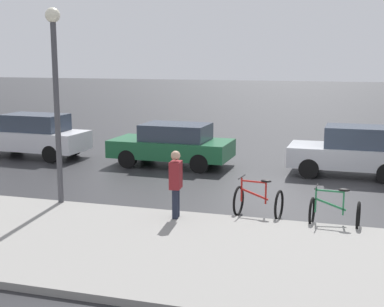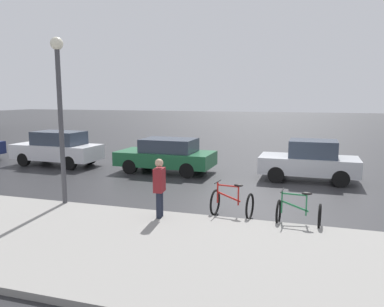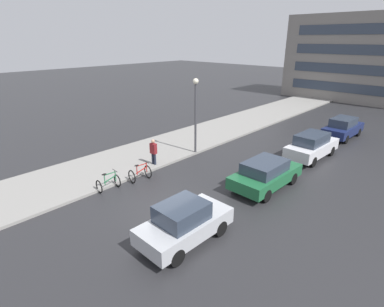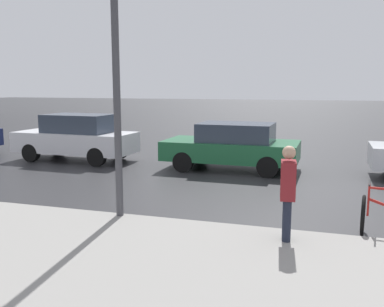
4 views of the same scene
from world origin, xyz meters
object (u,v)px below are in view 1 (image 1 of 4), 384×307
car_green (173,144)px  car_white (33,135)px  bicycle_nearest (335,212)px  pedestrian (176,183)px  streetlamp (56,83)px  bicycle_second (258,202)px  car_silver (350,152)px

car_green → car_white: car_white is taller
bicycle_nearest → car_white: 12.81m
car_green → car_white: (0.02, 5.68, 0.07)m
pedestrian → streetlamp: size_ratio=0.34×
car_white → pedestrian: (-6.34, -7.91, 0.13)m
car_white → streetlamp: bearing=-141.9°
bicycle_nearest → streetlamp: bearing=91.9°
bicycle_second → streetlamp: (-0.54, 5.03, 2.79)m
bicycle_nearest → car_silver: bearing=-2.6°
bicycle_second → pedestrian: 2.09m
car_white → bicycle_nearest: bearing=-116.4°
bicycle_second → streetlamp: 5.78m
bicycle_second → car_green: car_green is taller
car_silver → pedestrian: bearing=149.2°
car_silver → streetlamp: bearing=130.2°
car_white → streetlamp: (-5.93, -4.65, 2.36)m
bicycle_second → bicycle_nearest: bearing=-99.9°
car_silver → pedestrian: (-6.40, 3.82, 0.17)m
bicycle_nearest → car_white: car_white is taller
bicycle_nearest → car_white: bearing=63.6°
bicycle_nearest → car_green: (5.68, 5.78, 0.39)m
bicycle_nearest → car_white: size_ratio=0.26×
car_green → pedestrian: size_ratio=2.49×
car_silver → car_green: 6.04m
bicycle_second → car_silver: bearing=-20.6°
pedestrian → streetlamp: bearing=82.8°
car_green → car_white: bearing=89.8°
car_green → car_white: size_ratio=0.98×
car_green → streetlamp: streetlamp is taller
bicycle_second → car_silver: car_silver is taller
car_silver → pedestrian: pedestrian is taller
bicycle_nearest → bicycle_second: size_ratio=0.98×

